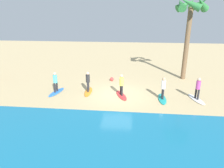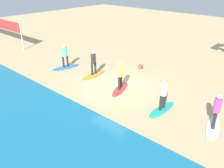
% 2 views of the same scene
% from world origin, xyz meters
% --- Properties ---
extents(ground_plane, '(60.00, 60.00, 0.00)m').
position_xyz_m(ground_plane, '(0.00, 0.00, 0.00)').
color(ground_plane, tan).
extents(surfboard_white, '(1.12, 2.17, 0.09)m').
position_xyz_m(surfboard_white, '(-5.96, 0.37, 0.04)').
color(surfboard_white, white).
rests_on(surfboard_white, ground).
extents(surfer_white, '(0.32, 0.45, 1.64)m').
position_xyz_m(surfer_white, '(-5.96, 0.37, 1.04)').
color(surfer_white, '#232328').
rests_on(surfer_white, surfboard_white).
extents(surfboard_teal, '(0.59, 2.11, 0.09)m').
position_xyz_m(surfboard_teal, '(-3.44, 0.56, 0.04)').
color(surfboard_teal, teal).
rests_on(surfboard_teal, ground).
extents(surfer_teal, '(0.32, 0.46, 1.64)m').
position_xyz_m(surfer_teal, '(-3.44, 0.56, 1.04)').
color(surfer_teal, '#232328').
rests_on(surfer_teal, surfboard_teal).
extents(surfboard_red, '(1.25, 2.16, 0.09)m').
position_xyz_m(surfboard_red, '(-0.35, 0.18, 0.04)').
color(surfboard_red, red).
rests_on(surfboard_red, ground).
extents(surfer_red, '(0.32, 0.44, 1.64)m').
position_xyz_m(surfer_red, '(-0.35, 0.18, 1.04)').
color(surfer_red, '#232328').
rests_on(surfer_red, surfboard_red).
extents(surfboard_orange, '(0.67, 2.13, 0.09)m').
position_xyz_m(surfboard_orange, '(2.38, -0.30, 0.04)').
color(surfboard_orange, orange).
rests_on(surfboard_orange, ground).
extents(surfer_orange, '(0.32, 0.46, 1.64)m').
position_xyz_m(surfer_orange, '(2.38, -0.30, 1.04)').
color(surfer_orange, '#232328').
rests_on(surfer_orange, surfboard_orange).
extents(surfboard_blue, '(0.99, 2.17, 0.09)m').
position_xyz_m(surfboard_blue, '(4.94, 0.07, 0.04)').
color(surfboard_blue, blue).
rests_on(surfboard_blue, ground).
extents(surfer_blue, '(0.32, 0.45, 1.64)m').
position_xyz_m(surfer_blue, '(4.94, 0.07, 1.04)').
color(surfer_blue, '#232328').
rests_on(surfer_blue, surfboard_blue).
extents(beach_ball, '(0.35, 0.35, 0.35)m').
position_xyz_m(beach_ball, '(0.78, -3.43, 0.17)').
color(beach_ball, '#E53838').
rests_on(beach_ball, ground).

